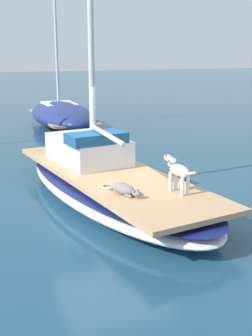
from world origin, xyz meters
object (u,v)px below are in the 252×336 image
at_px(dog_white, 178,171).
at_px(dog_grey, 124,189).
at_px(deck_winch, 186,184).
at_px(sailboat_main, 111,186).
at_px(moored_boat_far_astern, 62,114).
at_px(coiled_rope, 109,187).

bearing_deg(dog_white, dog_grey, 168.04).
distance_m(dog_white, deck_winch, 0.43).
bearing_deg(deck_winch, dog_white, -153.74).
distance_m(dog_grey, dog_white, 1.08).
bearing_deg(deck_winch, dog_grey, 175.83).
bearing_deg(sailboat_main, dog_white, -66.98).
distance_m(dog_grey, moored_boat_far_astern, 11.72).
xyz_separation_m(dog_white, deck_winch, (0.25, 0.12, -0.32)).
bearing_deg(dog_grey, dog_white, -11.96).
bearing_deg(coiled_rope, deck_winch, -23.23).
height_order(sailboat_main, dog_grey, dog_grey).
xyz_separation_m(dog_grey, dog_white, (1.01, -0.21, 0.32)).
height_order(dog_grey, coiled_rope, dog_grey).
bearing_deg(moored_boat_far_astern, sailboat_main, -95.88).
xyz_separation_m(coiled_rope, moored_boat_far_astern, (1.42, 11.13, -0.13)).
relative_size(dog_grey, coiled_rope, 2.80).
relative_size(deck_winch, coiled_rope, 0.65).
xyz_separation_m(dog_grey, coiled_rope, (-0.14, 0.51, -0.08)).
distance_m(sailboat_main, dog_white, 2.09).
bearing_deg(dog_grey, deck_winch, -4.17).
bearing_deg(moored_boat_far_astern, coiled_rope, -97.29).
height_order(dog_grey, moored_boat_far_astern, moored_boat_far_astern).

